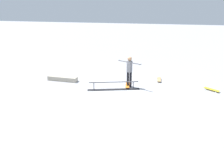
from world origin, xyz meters
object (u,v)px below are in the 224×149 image
at_px(skateboard_main, 127,85).
at_px(loose_skateboard_yellow, 212,89).
at_px(skater_main, 129,70).
at_px(skate_ledge, 63,79).
at_px(grind_rail, 114,86).
at_px(loose_skateboard_natural, 159,79).

distance_m(skateboard_main, loose_skateboard_yellow, 4.35).
xyz_separation_m(skater_main, loose_skateboard_yellow, (-4.25, -0.23, -0.91)).
xyz_separation_m(skate_ledge, skater_main, (-3.88, 0.35, 0.86)).
xyz_separation_m(grind_rail, skateboard_main, (-0.66, -0.57, -0.12)).
xyz_separation_m(loose_skateboard_natural, loose_skateboard_yellow, (-2.65, 1.09, 0.00)).
bearing_deg(skate_ledge, loose_skateboard_natural, -169.92).
bearing_deg(loose_skateboard_natural, grind_rail, 127.82).
distance_m(grind_rail, skateboard_main, 0.88).
relative_size(skate_ledge, loose_skateboard_yellow, 2.30).
distance_m(grind_rail, loose_skateboard_yellow, 5.06).
relative_size(skateboard_main, loose_skateboard_natural, 1.01).
relative_size(grind_rail, loose_skateboard_natural, 3.37).
height_order(grind_rail, skater_main, skater_main).
xyz_separation_m(grind_rail, skater_main, (-0.75, -0.49, 0.79)).
distance_m(grind_rail, skate_ledge, 3.23).
bearing_deg(grind_rail, skate_ledge, -28.76).
distance_m(grind_rail, skater_main, 1.20).
relative_size(loose_skateboard_natural, loose_skateboard_yellow, 1.06).
xyz_separation_m(grind_rail, skate_ledge, (3.12, -0.84, -0.07)).
bearing_deg(skater_main, loose_skateboard_yellow, -149.99).
distance_m(loose_skateboard_natural, loose_skateboard_yellow, 2.87).
bearing_deg(skateboard_main, skate_ledge, 81.65).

